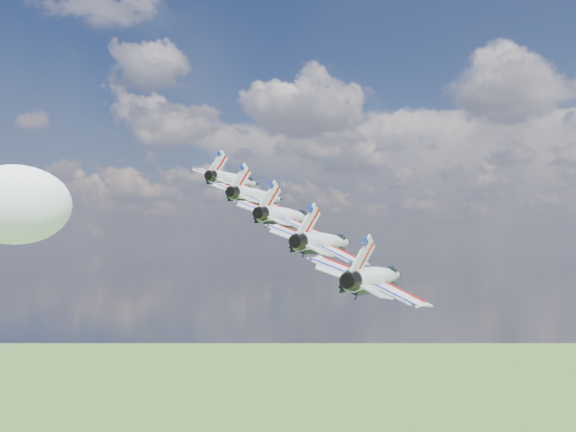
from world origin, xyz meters
The scene contains 5 objects.
jet_0 centered at (-7.47, 19.81, 160.22)m, with size 11.24×16.64×4.97m, color white, non-canonical shape.
jet_1 centered at (1.84, 12.95, 156.75)m, with size 11.24×16.64×4.97m, color white, non-canonical shape.
jet_2 centered at (11.16, 6.09, 153.29)m, with size 11.24×16.64×4.97m, color white, non-canonical shape.
jet_3 centered at (20.47, -0.77, 149.82)m, with size 11.24×16.64×4.97m, color silver, non-canonical shape.
jet_4 centered at (29.79, -7.63, 146.35)m, with size 11.24×16.64×4.97m, color white, non-canonical shape.
Camera 1 is at (54.96, -64.56, 149.17)m, focal length 40.00 mm.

